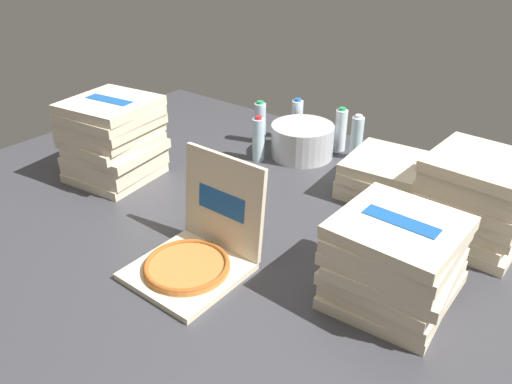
{
  "coord_description": "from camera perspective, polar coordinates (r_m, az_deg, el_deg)",
  "views": [
    {
      "loc": [
        1.15,
        -1.34,
        1.17
      ],
      "look_at": [
        0.01,
        0.1,
        0.14
      ],
      "focal_mm": 34.66,
      "sensor_mm": 36.0,
      "label": 1
    }
  ],
  "objects": [
    {
      "name": "pizza_stack_right_mid",
      "position": [
        2.42,
        15.05,
        1.69
      ],
      "size": [
        0.43,
        0.42,
        0.18
      ],
      "color": "beige",
      "rests_on": "ground_plane"
    },
    {
      "name": "water_bottle_4",
      "position": [
        2.74,
        11.53,
        6.15
      ],
      "size": [
        0.07,
        0.07,
        0.25
      ],
      "color": "silver",
      "rests_on": "ground_plane"
    },
    {
      "name": "water_bottle_1",
      "position": [
        2.89,
        0.49,
        7.99
      ],
      "size": [
        0.07,
        0.07,
        0.25
      ],
      "color": "silver",
      "rests_on": "ground_plane"
    },
    {
      "name": "pizza_stack_center_far",
      "position": [
        2.55,
        -16.17,
        5.81
      ],
      "size": [
        0.45,
        0.44,
        0.41
      ],
      "color": "beige",
      "rests_on": "ground_plane"
    },
    {
      "name": "ground_plane",
      "position": [
        2.12,
        -1.96,
        -4.46
      ],
      "size": [
        3.2,
        2.4,
        0.02
      ],
      "primitive_type": "cube",
      "color": "#38383D"
    },
    {
      "name": "open_pizza_box",
      "position": [
        1.87,
        -6.76,
        -6.54
      ],
      "size": [
        0.38,
        0.43,
        0.4
      ],
      "color": "beige",
      "rests_on": "ground_plane"
    },
    {
      "name": "water_bottle_3",
      "position": [
        2.83,
        9.74,
        7.08
      ],
      "size": [
        0.07,
        0.07,
        0.25
      ],
      "color": "white",
      "rests_on": "ground_plane"
    },
    {
      "name": "ice_bucket",
      "position": [
        2.74,
        5.35,
        5.93
      ],
      "size": [
        0.34,
        0.34,
        0.18
      ],
      "primitive_type": "cylinder",
      "color": "#B7BABF",
      "rests_on": "ground_plane"
    },
    {
      "name": "water_bottle_2",
      "position": [
        2.94,
        4.76,
        8.29
      ],
      "size": [
        0.07,
        0.07,
        0.25
      ],
      "color": "silver",
      "rests_on": "ground_plane"
    },
    {
      "name": "water_bottle_0",
      "position": [
        2.66,
        0.28,
        6.1
      ],
      "size": [
        0.07,
        0.07,
        0.25
      ],
      "color": "silver",
      "rests_on": "ground_plane"
    },
    {
      "name": "pizza_stack_right_far",
      "position": [
        2.16,
        24.03,
        -0.71
      ],
      "size": [
        0.42,
        0.42,
        0.36
      ],
      "color": "beige",
      "rests_on": "ground_plane"
    },
    {
      "name": "pizza_stack_left_far",
      "position": [
        1.73,
        15.64,
        -7.77
      ],
      "size": [
        0.42,
        0.41,
        0.32
      ],
      "color": "beige",
      "rests_on": "ground_plane"
    }
  ]
}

